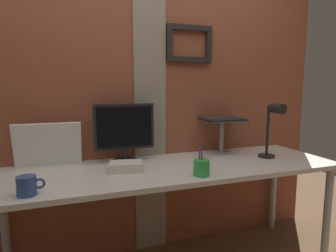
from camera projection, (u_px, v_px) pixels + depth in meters
brick_wall_back at (136, 78)px, 2.10m from camera, size 3.01×0.16×2.61m
desk at (173, 176)px, 1.86m from camera, size 2.20×0.67×0.73m
monitor at (124, 130)px, 1.93m from camera, size 0.41×0.18×0.40m
laptop_stand at (222, 131)px, 2.19m from camera, size 0.28×0.22×0.26m
laptop at (218, 113)px, 2.23m from camera, size 0.31×0.32×0.20m
whiteboard_panel at (48, 145)px, 1.82m from camera, size 0.41×0.09×0.29m
desk_lamp at (273, 125)px, 2.01m from camera, size 0.12×0.20×0.40m
pen_cup at (202, 167)px, 1.66m from camera, size 0.09×0.09×0.17m
coffee_mug at (27, 186)px, 1.36m from camera, size 0.13×0.09×0.09m
paper_clutter_stack at (126, 166)px, 1.75m from camera, size 0.22×0.17×0.05m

